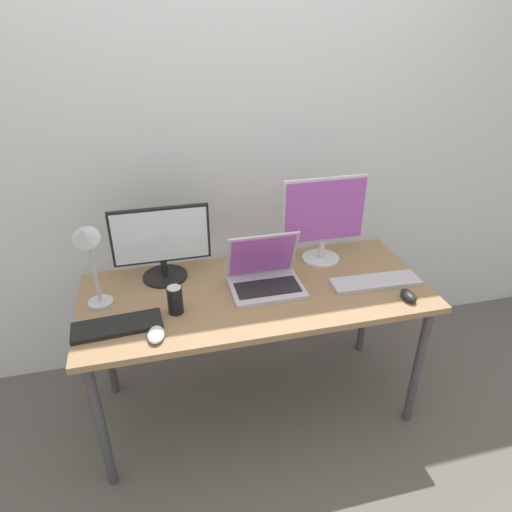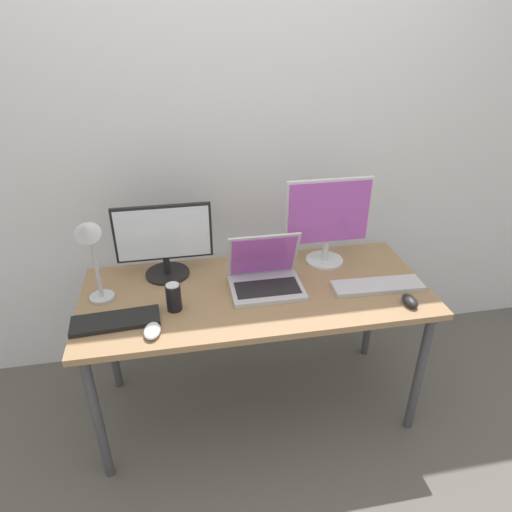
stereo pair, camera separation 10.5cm
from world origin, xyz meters
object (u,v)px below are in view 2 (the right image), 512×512
desk_lamp (90,246)px  keyboard_main (116,321)px  laptop_silver (265,275)px  monitor_center (328,218)px  monitor_left (164,240)px  keyboard_aux (378,286)px  mouse_by_laptop (410,301)px  work_desk (256,302)px  mouse_by_keyboard (152,331)px  soda_can_near_keyboard (174,297)px

desk_lamp → keyboard_main: bearing=-64.4°
laptop_silver → desk_lamp: (-0.75, -0.01, 0.23)m
monitor_center → keyboard_main: (-1.02, -0.34, -0.23)m
monitor_left → keyboard_aux: bearing=-17.2°
keyboard_main → keyboard_aux: bearing=-0.9°
monitor_left → mouse_by_laptop: bearing=-23.4°
monitor_center → keyboard_main: bearing=-161.6°
work_desk → keyboard_main: (-0.62, -0.14, 0.08)m
mouse_by_keyboard → desk_lamp: desk_lamp is taller
monitor_left → mouse_by_laptop: size_ratio=4.56×
keyboard_aux → monitor_left: bearing=165.1°
keyboard_main → keyboard_aux: same height
mouse_by_laptop → work_desk: bearing=158.0°
work_desk → mouse_by_laptop: size_ratio=16.07×
keyboard_main → keyboard_aux: 1.19m
keyboard_main → desk_lamp: desk_lamp is taller
mouse_by_laptop → mouse_by_keyboard: bearing=178.7°
mouse_by_keyboard → soda_can_near_keyboard: size_ratio=0.87×
mouse_by_keyboard → keyboard_main: bearing=151.9°
work_desk → keyboard_main: 0.64m
monitor_left → soda_can_near_keyboard: (0.03, -0.30, -0.13)m
keyboard_aux → mouse_by_laptop: size_ratio=4.27×
mouse_by_laptop → laptop_silver: bearing=154.6°
monitor_left → laptop_silver: 0.51m
monitor_left → mouse_by_keyboard: bearing=-98.4°
monitor_left → soda_can_near_keyboard: 0.33m
laptop_silver → mouse_by_keyboard: size_ratio=3.05×
monitor_left → laptop_silver: bearing=-22.8°
work_desk → monitor_left: (-0.40, 0.21, 0.26)m
monitor_center → soda_can_near_keyboard: (-0.78, -0.29, -0.18)m
keyboard_aux → soda_can_near_keyboard: 0.94m
desk_lamp → mouse_by_laptop: bearing=-10.8°
keyboard_main → mouse_by_laptop: 1.27m
monitor_center → keyboard_main: monitor_center is taller
soda_can_near_keyboard → desk_lamp: (-0.32, 0.10, 0.23)m
work_desk → mouse_by_keyboard: size_ratio=14.66×
monitor_center → mouse_by_laptop: monitor_center is taller
work_desk → soda_can_near_keyboard: (-0.38, -0.09, 0.13)m
keyboard_main → desk_lamp: 0.33m
monitor_center → desk_lamp: monitor_center is taller
keyboard_aux → mouse_by_laptop: bearing=-59.6°
monitor_left → mouse_by_laptop: monitor_left is taller
work_desk → keyboard_main: keyboard_main is taller
monitor_left → monitor_center: size_ratio=1.02×
soda_can_near_keyboard → desk_lamp: desk_lamp is taller
keyboard_main → mouse_by_laptop: (1.27, -0.10, 0.01)m
work_desk → mouse_by_keyboard: mouse_by_keyboard is taller
laptop_silver → mouse_by_keyboard: (-0.52, -0.27, -0.04)m
keyboard_main → mouse_by_keyboard: mouse_by_keyboard is taller
mouse_by_laptop → desk_lamp: 1.39m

